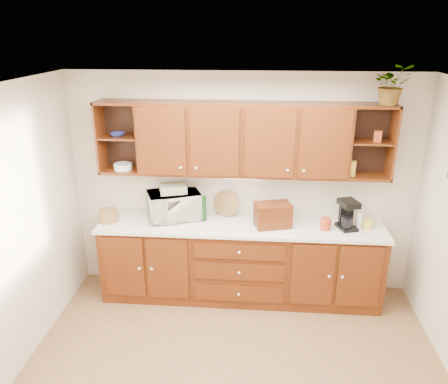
% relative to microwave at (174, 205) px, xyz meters
% --- Properties ---
extents(ceiling, '(4.00, 4.00, 0.00)m').
position_rel_microwave_xyz_m(ceiling, '(0.78, -1.55, 1.50)').
color(ceiling, white).
rests_on(ceiling, back_wall).
extents(back_wall, '(4.00, 0.00, 4.00)m').
position_rel_microwave_xyz_m(back_wall, '(0.78, 0.20, 0.20)').
color(back_wall, beige).
rests_on(back_wall, floor).
extents(base_cabinets, '(3.20, 0.60, 0.90)m').
position_rel_microwave_xyz_m(base_cabinets, '(0.78, -0.10, -0.65)').
color(base_cabinets, '#3C1906').
rests_on(base_cabinets, floor).
extents(countertop, '(3.24, 0.64, 0.04)m').
position_rel_microwave_xyz_m(countertop, '(0.78, -0.11, -0.18)').
color(countertop, silver).
rests_on(countertop, base_cabinets).
extents(upper_cabinets, '(3.20, 0.33, 0.80)m').
position_rel_microwave_xyz_m(upper_cabinets, '(0.79, 0.04, 0.79)').
color(upper_cabinets, '#3C1906').
rests_on(upper_cabinets, back_wall).
extents(undercabinet_light, '(0.40, 0.05, 0.02)m').
position_rel_microwave_xyz_m(undercabinet_light, '(0.78, -0.02, 0.37)').
color(undercabinet_light, white).
rests_on(undercabinet_light, upper_cabinets).
extents(wicker_basket, '(0.27, 0.27, 0.13)m').
position_rel_microwave_xyz_m(wicker_basket, '(-0.74, -0.14, -0.09)').
color(wicker_basket, olive).
rests_on(wicker_basket, countertop).
extents(microwave, '(0.69, 0.59, 0.32)m').
position_rel_microwave_xyz_m(microwave, '(0.00, 0.00, 0.00)').
color(microwave, silver).
rests_on(microwave, countertop).
extents(towel_stack, '(0.35, 0.30, 0.09)m').
position_rel_microwave_xyz_m(towel_stack, '(0.00, 0.00, 0.21)').
color(towel_stack, '#EBF272').
rests_on(towel_stack, microwave).
extents(wine_bottle, '(0.06, 0.06, 0.30)m').
position_rel_microwave_xyz_m(wine_bottle, '(0.35, -0.05, -0.01)').
color(wine_bottle, black).
rests_on(wine_bottle, countertop).
extents(woven_tray, '(0.32, 0.18, 0.31)m').
position_rel_microwave_xyz_m(woven_tray, '(0.60, 0.12, -0.15)').
color(woven_tray, olive).
rests_on(woven_tray, countertop).
extents(bread_box, '(0.44, 0.33, 0.27)m').
position_rel_microwave_xyz_m(bread_box, '(1.14, -0.13, -0.03)').
color(bread_box, '#3C1906').
rests_on(bread_box, countertop).
extents(mug_tree, '(0.25, 0.25, 0.27)m').
position_rel_microwave_xyz_m(mug_tree, '(1.15, -0.11, -0.12)').
color(mug_tree, '#3C1906').
rests_on(mug_tree, countertop).
extents(canister_red, '(0.15, 0.15, 0.13)m').
position_rel_microwave_xyz_m(canister_red, '(1.72, -0.17, -0.09)').
color(canister_red, '#A73618').
rests_on(canister_red, countertop).
extents(canister_white, '(0.09, 0.09, 0.19)m').
position_rel_microwave_xyz_m(canister_white, '(2.09, -0.09, -0.07)').
color(canister_white, white).
rests_on(canister_white, countertop).
extents(canister_yellow, '(0.12, 0.12, 0.11)m').
position_rel_microwave_xyz_m(canister_yellow, '(2.19, -0.12, -0.11)').
color(canister_yellow, yellow).
rests_on(canister_yellow, countertop).
extents(coffee_maker, '(0.24, 0.28, 0.33)m').
position_rel_microwave_xyz_m(coffee_maker, '(1.96, -0.11, -0.00)').
color(coffee_maker, black).
rests_on(coffee_maker, countertop).
extents(bowl_stack, '(0.19, 0.19, 0.04)m').
position_rel_microwave_xyz_m(bowl_stack, '(-0.60, 0.03, 0.82)').
color(bowl_stack, navy).
rests_on(bowl_stack, upper_cabinets).
extents(plate_stack, '(0.25, 0.25, 0.07)m').
position_rel_microwave_xyz_m(plate_stack, '(-0.57, 0.00, 0.45)').
color(plate_stack, white).
rests_on(plate_stack, upper_cabinets).
extents(pantry_box_yellow, '(0.11, 0.10, 0.16)m').
position_rel_microwave_xyz_m(pantry_box_yellow, '(1.97, -0.00, 0.50)').
color(pantry_box_yellow, yellow).
rests_on(pantry_box_yellow, upper_cabinets).
extents(pantry_box_red, '(0.09, 0.09, 0.12)m').
position_rel_microwave_xyz_m(pantry_box_red, '(2.21, 0.00, 0.86)').
color(pantry_box_red, '#A73618').
rests_on(pantry_box_red, upper_cabinets).
extents(potted_plant, '(0.37, 0.32, 0.41)m').
position_rel_microwave_xyz_m(potted_plant, '(2.28, -0.04, 1.39)').
color(potted_plant, '#999999').
rests_on(potted_plant, upper_cabinets).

